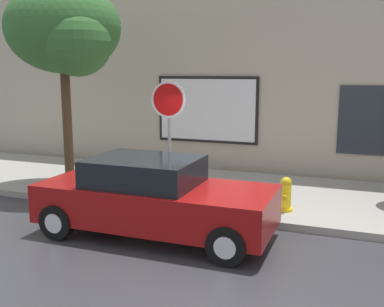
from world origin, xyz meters
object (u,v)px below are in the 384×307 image
(street_tree, at_px, (65,31))
(fire_hydrant, at_px, (286,194))
(parked_car, at_px, (154,198))
(stop_sign, at_px, (169,118))

(street_tree, bearing_deg, fire_hydrant, -1.89)
(parked_car, height_order, stop_sign, stop_sign)
(parked_car, relative_size, fire_hydrant, 6.02)
(parked_car, distance_m, stop_sign, 1.96)
(fire_hydrant, height_order, stop_sign, stop_sign)
(fire_hydrant, bearing_deg, parked_car, -138.41)
(fire_hydrant, xyz_separation_m, street_tree, (-5.27, 0.17, 3.38))
(street_tree, relative_size, stop_sign, 1.87)
(fire_hydrant, bearing_deg, stop_sign, -170.49)
(street_tree, height_order, stop_sign, street_tree)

